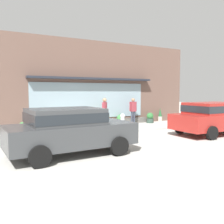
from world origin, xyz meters
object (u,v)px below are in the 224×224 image
(pedestrian_with_handbag, at_px, (105,111))
(potted_plant_window_right, at_px, (121,119))
(potted_plant_by_entrance, at_px, (22,127))
(potted_plant_trailing_edge, at_px, (49,126))
(pedestrian_passerby, at_px, (133,109))
(potted_plant_near_hydrant, at_px, (150,118))
(parked_car_red, at_px, (214,116))
(potted_plant_window_center, at_px, (160,115))
(potted_plant_window_left, at_px, (103,118))
(potted_plant_doorstep, at_px, (76,121))
(parked_car_dark_gray, at_px, (69,128))
(fire_hydrant, at_px, (123,121))

(pedestrian_with_handbag, xyz_separation_m, potted_plant_window_right, (1.66, 1.01, -0.67))
(potted_plant_window_right, relative_size, potted_plant_by_entrance, 1.26)
(potted_plant_trailing_edge, bearing_deg, pedestrian_passerby, -1.18)
(pedestrian_with_handbag, relative_size, potted_plant_near_hydrant, 2.49)
(parked_car_red, bearing_deg, potted_plant_window_center, 78.60)
(pedestrian_passerby, height_order, potted_plant_trailing_edge, pedestrian_passerby)
(potted_plant_window_right, height_order, potted_plant_near_hydrant, potted_plant_near_hydrant)
(potted_plant_by_entrance, bearing_deg, potted_plant_window_right, 0.92)
(pedestrian_passerby, distance_m, potted_plant_window_center, 2.54)
(potted_plant_trailing_edge, height_order, potted_plant_window_center, potted_plant_window_center)
(potted_plant_window_left, xyz_separation_m, potted_plant_doorstep, (-1.64, 0.16, -0.15))
(potted_plant_window_left, relative_size, potted_plant_window_right, 1.50)
(parked_car_dark_gray, height_order, potted_plant_near_hydrant, parked_car_dark_gray)
(potted_plant_window_right, height_order, potted_plant_by_entrance, potted_plant_window_right)
(potted_plant_near_hydrant, bearing_deg, potted_plant_window_right, 174.63)
(parked_car_dark_gray, bearing_deg, parked_car_red, 1.11)
(pedestrian_passerby, distance_m, potted_plant_window_left, 2.20)
(pedestrian_with_handbag, distance_m, pedestrian_passerby, 2.56)
(potted_plant_window_right, distance_m, potted_plant_trailing_edge, 4.62)
(pedestrian_with_handbag, distance_m, potted_plant_doorstep, 1.75)
(parked_car_dark_gray, relative_size, parked_car_red, 0.95)
(fire_hydrant, bearing_deg, pedestrian_with_handbag, 137.83)
(pedestrian_with_handbag, height_order, potted_plant_window_right, pedestrian_with_handbag)
(pedestrian_passerby, relative_size, potted_plant_by_entrance, 3.20)
(potted_plant_window_right, distance_m, potted_plant_doorstep, 3.02)
(potted_plant_window_left, xyz_separation_m, potted_plant_by_entrance, (-4.61, 0.16, -0.29))
(potted_plant_by_entrance, height_order, potted_plant_window_center, potted_plant_window_center)
(potted_plant_by_entrance, bearing_deg, potted_plant_trailing_edge, -0.32)
(potted_plant_window_left, relative_size, potted_plant_doorstep, 1.20)
(fire_hydrant, relative_size, pedestrian_with_handbag, 0.50)
(potted_plant_near_hydrant, bearing_deg, fire_hydrant, -153.81)
(parked_car_dark_gray, xyz_separation_m, potted_plant_near_hydrant, (7.52, 5.50, -0.54))
(parked_car_red, bearing_deg, pedestrian_passerby, 105.36)
(parked_car_red, bearing_deg, parked_car_dark_gray, -177.00)
(pedestrian_with_handbag, xyz_separation_m, potted_plant_by_entrance, (-4.33, 0.91, -0.76))
(parked_car_red, height_order, potted_plant_window_center, parked_car_red)
(parked_car_red, xyz_separation_m, potted_plant_window_center, (1.05, 5.35, -0.44))
(parked_car_dark_gray, height_order, potted_plant_by_entrance, parked_car_dark_gray)
(potted_plant_window_left, xyz_separation_m, potted_plant_near_hydrant, (3.53, 0.06, -0.21))
(potted_plant_near_hydrant, relative_size, potted_plant_window_center, 0.73)
(parked_car_dark_gray, xyz_separation_m, parked_car_red, (7.56, 0.43, 0.00))
(pedestrian_passerby, relative_size, potted_plant_trailing_edge, 3.89)
(potted_plant_window_left, bearing_deg, fire_hydrant, -71.49)
(fire_hydrant, xyz_separation_m, parked_car_red, (3.09, -3.57, 0.45))
(pedestrian_with_handbag, height_order, pedestrian_passerby, pedestrian_with_handbag)
(parked_car_dark_gray, xyz_separation_m, potted_plant_doorstep, (2.35, 5.60, -0.49))
(pedestrian_with_handbag, distance_m, potted_plant_near_hydrant, 3.95)
(potted_plant_window_right, bearing_deg, potted_plant_doorstep, -178.11)
(potted_plant_by_entrance, bearing_deg, potted_plant_window_left, -2.04)
(pedestrian_passerby, relative_size, potted_plant_window_right, 2.55)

